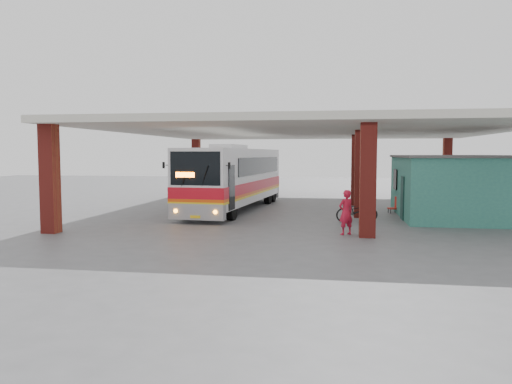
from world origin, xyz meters
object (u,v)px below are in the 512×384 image
Objects in this scene: motorcycle at (357,211)px; red_chair at (395,206)px; coach_bus at (234,178)px; pedestrian at (346,212)px.

motorcycle is 2.23× the size of red_chair.
coach_bus is 8.94m from red_chair.
motorcycle reaches higher than red_chair.
pedestrian is at bearing -47.68° from coach_bus.
pedestrian is 2.00× the size of red_chair.
red_chair is (8.82, -0.20, -1.42)m from coach_bus.
motorcycle is 3.85m from pedestrian.
coach_bus is 7.93m from motorcycle.
coach_bus is 10.01m from pedestrian.
pedestrian reaches higher than motorcycle.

